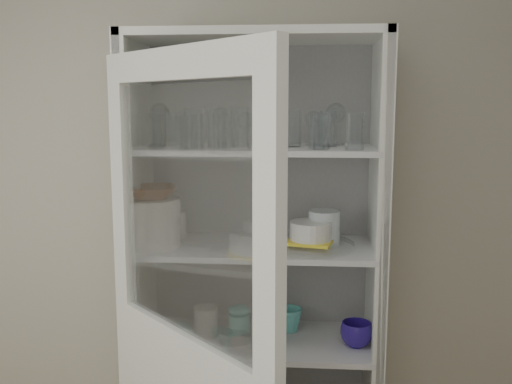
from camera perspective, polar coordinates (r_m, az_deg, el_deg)
The scene contains 34 objects.
wall_back at distance 2.57m, azimuth -4.06°, elevation -3.07°, with size 3.60×0.02×2.60m, color #B4B0A3.
pantry_cabinet at distance 2.50m, azimuth 0.11°, elevation -12.04°, with size 1.00×0.45×2.10m.
tumbler_0 at distance 2.16m, azimuth -6.76°, elevation 6.09°, with size 0.07×0.07×0.13m, color silver.
tumbler_1 at distance 2.21m, azimuth -9.93°, elevation 6.07°, with size 0.07×0.07×0.13m, color silver.
tumbler_2 at distance 2.15m, azimuth -3.90°, elevation 6.29°, with size 0.07×0.07×0.15m, color silver.
tumbler_3 at distance 2.17m, azimuth -3.02°, elevation 6.19°, with size 0.07×0.07×0.14m, color silver.
tumbler_4 at distance 2.12m, azimuth 0.04°, elevation 6.12°, with size 0.07×0.07×0.14m, color silver.
tumbler_5 at distance 2.12m, azimuth 9.88°, elevation 5.98°, with size 0.07×0.07×0.14m, color silver.
tumbler_6 at distance 2.13m, azimuth 6.12°, elevation 5.93°, with size 0.06×0.06×0.12m, color silver.
tumbler_7 at distance 2.33m, azimuth -8.49°, elevation 6.14°, with size 0.06×0.06×0.13m, color silver.
tumbler_8 at distance 2.33m, azimuth -9.65°, elevation 6.14°, with size 0.06×0.06×0.13m, color silver.
tumbler_9 at distance 2.27m, azimuth -1.61°, elevation 6.52°, with size 0.08×0.08×0.15m, color silver.
tumbler_10 at distance 2.25m, azimuth 3.63°, elevation 6.37°, with size 0.07×0.07×0.14m, color silver.
tumbler_11 at distance 2.29m, azimuth 7.22°, elevation 6.31°, with size 0.07×0.07×0.14m, color silver.
goblet_0 at distance 2.40m, azimuth -9.59°, elevation 6.93°, with size 0.08×0.08×0.19m, color silver, non-canonical shape.
goblet_1 at distance 2.37m, azimuth -3.55°, elevation 6.78°, with size 0.07×0.07×0.17m, color silver, non-canonical shape.
goblet_2 at distance 2.33m, azimuth 5.74°, elevation 6.53°, with size 0.07×0.07×0.15m, color silver, non-canonical shape.
goblet_3 at distance 2.37m, azimuth 7.98°, elevation 6.95°, with size 0.08×0.08×0.19m, color silver, non-canonical shape.
plate_stack_front at distance 2.32m, azimuth -10.34°, elevation -3.91°, with size 0.22×0.22×0.13m, color silver.
plate_stack_back at distance 2.49m, azimuth -9.27°, elevation -3.15°, with size 0.20×0.20×0.11m, color silver.
cream_bowl at distance 2.30m, azimuth -10.41°, elevation -1.52°, with size 0.23×0.23×0.07m, color silver.
terracotta_bowl at distance 2.29m, azimuth -10.45°, elevation -0.03°, with size 0.20×0.20×0.05m, color brown.
glass_platter at distance 2.30m, azimuth 5.47°, elevation -5.29°, with size 0.35×0.35×0.02m, color silver.
yellow_trivet at distance 2.29m, azimuth 5.48°, elevation -4.90°, with size 0.18×0.18×0.01m, color yellow.
white_ramekin at distance 2.28m, azimuth 5.49°, elevation -3.86°, with size 0.17×0.17×0.07m, color silver.
grey_bowl_stack at distance 2.33m, azimuth 6.85°, elevation -3.56°, with size 0.13×0.13×0.14m, color silver.
mug_blue at distance 2.40m, azimuth 10.00°, elevation -13.83°, with size 0.13×0.13×0.10m, color navy.
mug_teal at distance 2.51m, azimuth 3.39°, elevation -12.62°, with size 0.11×0.11×0.10m, color teal.
mug_white at distance 2.36m, azimuth 1.14°, elevation -14.15°, with size 0.10×0.10×0.09m, color silver.
teal_jar at distance 2.46m, azimuth -1.65°, elevation -12.91°, with size 0.09×0.09×0.11m.
measuring_cups at distance 2.41m, azimuth -2.32°, elevation -14.26°, with size 0.11×0.11×0.04m, color #ACACAC.
white_canister at distance 2.47m, azimuth -5.03°, elevation -12.74°, with size 0.10×0.10×0.12m, color silver.
tumbler_12 at distance 2.12m, azimuth 6.59°, elevation 5.95°, with size 0.06×0.06×0.13m, color silver.
tumbler_13 at distance 2.16m, azimuth -6.21°, elevation 6.32°, with size 0.08×0.08×0.15m, color silver.
Camera 1 is at (0.38, -0.99, 1.83)m, focal length 40.00 mm.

